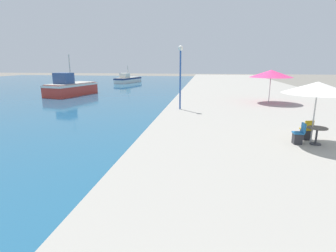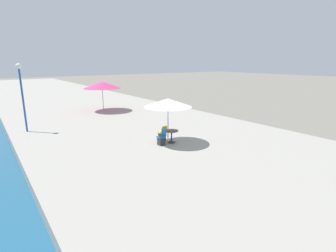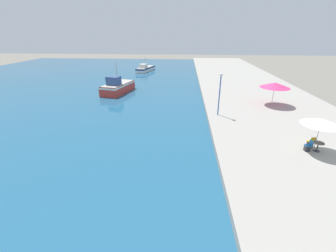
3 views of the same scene
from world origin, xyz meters
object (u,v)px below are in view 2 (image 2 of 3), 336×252
Objects in this scene: cafe_table at (172,134)px; lamppost at (21,86)px; cafe_chair_left at (162,139)px; cafe_chair_right at (162,135)px; cafe_umbrella_pink at (168,103)px; cafe_umbrella_white at (102,85)px.

lamppost reaches higher than cafe_table.
cafe_chair_left and cafe_chair_right have the same top height.
lamppost is (-6.55, 7.81, 2.56)m from cafe_table.
cafe_chair_right is 0.20× the size of lamppost.
lamppost is at bearing 130.01° from cafe_umbrella_pink.
lamppost is at bearing 118.36° from cafe_chair_right.
cafe_umbrella_white is 11.70m from cafe_chair_right.
cafe_table is 0.88× the size of cafe_chair_right.
lamppost is at bearing 130.00° from cafe_table.
cafe_chair_right reaches higher than cafe_table.
cafe_table is (0.14, -0.17, -1.85)m from cafe_umbrella_pink.
cafe_chair_right is at bearing 103.56° from cafe_table.
cafe_umbrella_white is 8.53m from lamppost.
lamppost is (-6.42, 7.64, 0.71)m from cafe_umbrella_pink.
cafe_umbrella_pink is at bearing 129.16° from cafe_table.
cafe_table is 10.51m from lamppost.
cafe_umbrella_pink is 0.61× the size of lamppost.
cafe_umbrella_white is at bearing 85.78° from cafe_umbrella_pink.
cafe_chair_right is (-0.17, 0.70, -0.21)m from cafe_table.
cafe_chair_right is at bearing -94.58° from cafe_umbrella_white.
cafe_chair_left is 0.90m from cafe_chair_right.
cafe_chair_right is at bearing -48.07° from lamppost.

